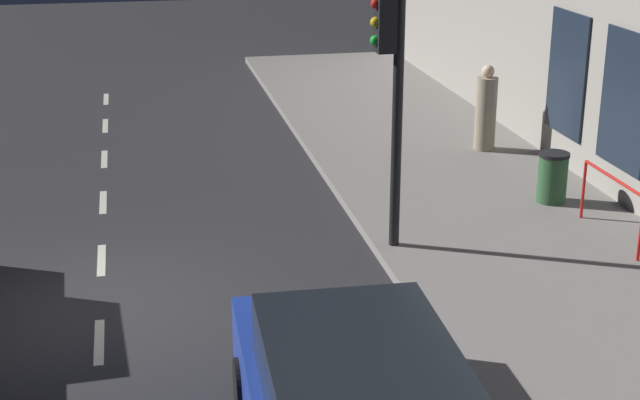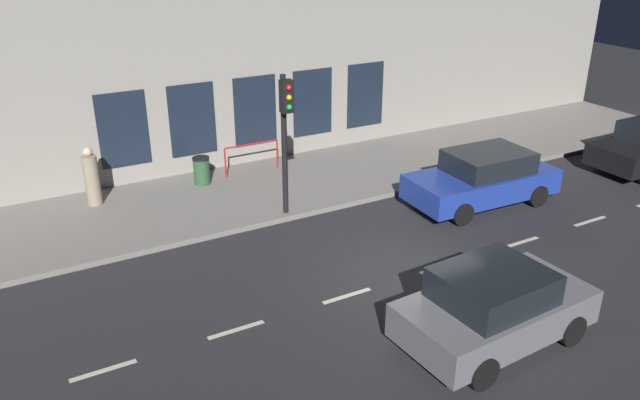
% 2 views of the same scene
% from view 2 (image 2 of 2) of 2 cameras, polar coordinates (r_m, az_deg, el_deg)
% --- Properties ---
extents(ground_plane, '(60.00, 60.00, 0.00)m').
position_cam_2_polar(ground_plane, '(14.76, 7.80, -6.98)').
color(ground_plane, '#28282B').
extents(sidewalk, '(4.50, 32.00, 0.15)m').
position_cam_2_polar(sidewalk, '(19.52, -3.05, 1.41)').
color(sidewalk, gray).
rests_on(sidewalk, ground).
extents(building_facade, '(0.65, 32.00, 8.84)m').
position_cam_2_polar(building_facade, '(20.61, -6.56, 15.03)').
color(building_facade, gray).
rests_on(building_facade, ground).
extents(lane_centre_line, '(0.12, 27.20, 0.01)m').
position_cam_2_polar(lane_centre_line, '(15.31, 10.84, -5.98)').
color(lane_centre_line, beige).
rests_on(lane_centre_line, ground).
extents(traffic_light, '(0.50, 0.32, 3.84)m').
position_cam_2_polar(traffic_light, '(16.47, -3.14, 6.95)').
color(traffic_light, black).
rests_on(traffic_light, sidewalk).
extents(parked_car_2, '(2.09, 4.44, 1.58)m').
position_cam_2_polar(parked_car_2, '(18.66, 14.53, 1.94)').
color(parked_car_2, '#1E389E').
rests_on(parked_car_2, ground).
extents(parked_car_3, '(2.15, 3.92, 1.58)m').
position_cam_2_polar(parked_car_3, '(12.63, 15.49, -9.27)').
color(parked_car_3, slate).
rests_on(parked_car_3, ground).
extents(pedestrian_0, '(0.50, 0.50, 1.70)m').
position_cam_2_polar(pedestrian_0, '(18.79, -19.95, 1.83)').
color(pedestrian_0, gray).
rests_on(pedestrian_0, sidewalk).
extents(trash_bin, '(0.52, 0.52, 0.85)m').
position_cam_2_polar(trash_bin, '(19.54, -10.66, 2.64)').
color(trash_bin, '#2D5633').
rests_on(trash_bin, sidewalk).
extents(red_railing, '(0.05, 1.84, 0.97)m').
position_cam_2_polar(red_railing, '(20.13, -6.22, 4.39)').
color(red_railing, red).
rests_on(red_railing, sidewalk).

